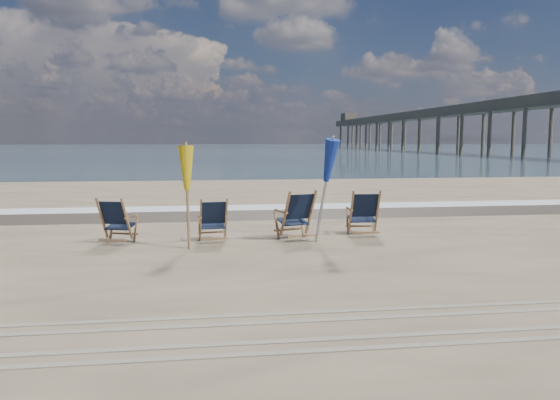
% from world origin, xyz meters
% --- Properties ---
extents(ocean, '(400.00, 400.00, 0.00)m').
position_xyz_m(ocean, '(0.00, 128.00, 0.00)').
color(ocean, '#3D5665').
rests_on(ocean, ground).
extents(surf_foam, '(200.00, 1.40, 0.01)m').
position_xyz_m(surf_foam, '(0.00, 8.30, 0.00)').
color(surf_foam, silver).
rests_on(surf_foam, ground).
extents(wet_sand_strip, '(200.00, 2.60, 0.00)m').
position_xyz_m(wet_sand_strip, '(0.00, 6.80, 0.00)').
color(wet_sand_strip, '#42362A').
rests_on(wet_sand_strip, ground).
extents(tire_tracks, '(80.00, 1.30, 0.01)m').
position_xyz_m(tire_tracks, '(0.00, -2.80, 0.01)').
color(tire_tracks, gray).
rests_on(tire_tracks, ground).
extents(beach_chair_0, '(0.81, 0.86, 0.96)m').
position_xyz_m(beach_chair_0, '(-3.05, 2.59, 0.48)').
color(beach_chair_0, black).
rests_on(beach_chair_0, ground).
extents(beach_chair_1, '(0.65, 0.72, 0.93)m').
position_xyz_m(beach_chair_1, '(-1.06, 2.63, 0.46)').
color(beach_chair_1, black).
rests_on(beach_chair_1, ground).
extents(beach_chair_2, '(0.88, 0.94, 1.07)m').
position_xyz_m(beach_chair_2, '(0.73, 2.66, 0.54)').
color(beach_chair_2, black).
rests_on(beach_chair_2, ground).
extents(beach_chair_3, '(0.71, 0.78, 1.03)m').
position_xyz_m(beach_chair_3, '(2.23, 2.83, 0.52)').
color(beach_chair_3, black).
rests_on(beach_chair_3, ground).
extents(umbrella_yellow, '(0.30, 0.30, 1.97)m').
position_xyz_m(umbrella_yellow, '(-1.82, 2.02, 1.46)').
color(umbrella_yellow, '#976B44').
rests_on(umbrella_yellow, ground).
extents(umbrella_blue, '(0.30, 0.30, 2.14)m').
position_xyz_m(umbrella_blue, '(0.88, 2.15, 1.62)').
color(umbrella_blue, '#A5A5AD').
rests_on(umbrella_blue, ground).
extents(fishing_pier, '(4.40, 140.00, 9.30)m').
position_xyz_m(fishing_pier, '(38.00, 74.00, 4.65)').
color(fishing_pier, brown).
rests_on(fishing_pier, ground).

